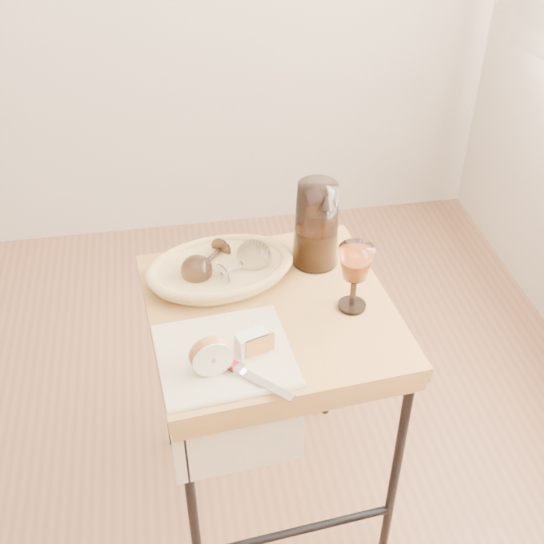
{
  "coord_description": "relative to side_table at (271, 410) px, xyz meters",
  "views": [
    {
      "loc": [
        0.43,
        -0.92,
        1.81
      ],
      "look_at": [
        0.64,
        0.31,
        0.84
      ],
      "focal_mm": 46.66,
      "sensor_mm": 36.0,
      "label": 1
    }
  ],
  "objects": [
    {
      "name": "pitcher",
      "position": [
        0.14,
        0.16,
        0.47
      ],
      "size": [
        0.2,
        0.26,
        0.27
      ],
      "primitive_type": null,
      "rotation": [
        0.0,
        0.0,
        -0.2
      ],
      "color": "black",
      "rests_on": "side_table"
    },
    {
      "name": "wine_goblet",
      "position": [
        0.19,
        -0.03,
        0.45
      ],
      "size": [
        0.1,
        0.1,
        0.17
      ],
      "primitive_type": null,
      "rotation": [
        0.0,
        0.0,
        -0.24
      ],
      "color": "white",
      "rests_on": "side_table"
    },
    {
      "name": "goblet_lying_b",
      "position": [
        -0.06,
        0.1,
        0.42
      ],
      "size": [
        0.17,
        0.15,
        0.09
      ],
      "primitive_type": null,
      "rotation": [
        0.0,
        0.0,
        0.6
      ],
      "color": "white",
      "rests_on": "bread_basket"
    },
    {
      "name": "tea_towel",
      "position": [
        -0.13,
        -0.14,
        0.36
      ],
      "size": [
        0.31,
        0.28,
        0.01
      ],
      "primitive_type": "cube",
      "rotation": [
        0.0,
        0.0,
        0.09
      ],
      "color": "#FAEFC2",
      "rests_on": "side_table"
    },
    {
      "name": "bread_basket",
      "position": [
        -0.1,
        0.12,
        0.39
      ],
      "size": [
        0.36,
        0.27,
        0.05
      ],
      "primitive_type": null,
      "rotation": [
        0.0,
        0.0,
        0.17
      ],
      "color": "#A77F3E",
      "rests_on": "side_table"
    },
    {
      "name": "apple_wedge",
      "position": [
        -0.06,
        -0.14,
        0.39
      ],
      "size": [
        0.08,
        0.06,
        0.05
      ],
      "primitive_type": "cube",
      "rotation": [
        0.0,
        0.0,
        0.31
      ],
      "color": "white",
      "rests_on": "tea_towel"
    },
    {
      "name": "goblet_lying_a",
      "position": [
        -0.13,
        0.14,
        0.41
      ],
      "size": [
        0.14,
        0.15,
        0.08
      ],
      "primitive_type": null,
      "rotation": [
        0.0,
        0.0,
        4.01
      ],
      "color": "#4C3529",
      "rests_on": "bread_basket"
    },
    {
      "name": "apple_half",
      "position": [
        -0.16,
        -0.18,
        0.41
      ],
      "size": [
        0.1,
        0.06,
        0.09
      ],
      "primitive_type": "ellipsoid",
      "rotation": [
        0.0,
        0.0,
        0.18
      ],
      "color": "#CD4427",
      "rests_on": "tea_towel"
    },
    {
      "name": "side_table",
      "position": [
        0.0,
        0.0,
        0.0
      ],
      "size": [
        0.62,
        0.62,
        0.72
      ],
      "primitive_type": null,
      "rotation": [
        0.0,
        0.0,
        0.09
      ],
      "color": "brown",
      "rests_on": "floor"
    },
    {
      "name": "table_knife",
      "position": [
        -0.09,
        -0.21,
        0.38
      ],
      "size": [
        0.18,
        0.18,
        0.02
      ],
      "primitive_type": null,
      "rotation": [
        0.0,
        0.0,
        -0.8
      ],
      "color": "silver",
      "rests_on": "tea_towel"
    }
  ]
}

